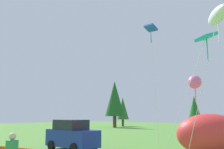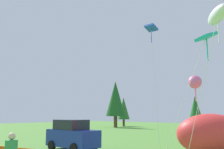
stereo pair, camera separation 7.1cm
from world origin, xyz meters
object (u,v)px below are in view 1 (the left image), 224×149
Objects in this scene: kite_white_ghost at (218,16)px; kite_blue_box at (151,30)px; kite_teal_diamond at (206,39)px; kite_pink_octopus at (195,82)px; parked_car at (72,135)px.

kite_blue_box is at bearing 139.85° from kite_white_ghost.
kite_blue_box is 8.51m from kite_teal_diamond.
kite_white_ghost is 1.99m from kite_teal_diamond.
kite_pink_octopus is at bearing 123.22° from kite_white_ghost.
kite_blue_box is 1.95× the size of kite_pink_octopus.
parked_car is 12.16m from kite_white_ghost.
kite_teal_diamond reaches higher than kite_pink_octopus.
kite_white_ghost is 10.13m from kite_blue_box.
parked_car is 0.79× the size of kite_pink_octopus.
kite_teal_diamond is at bearing -36.91° from kite_blue_box.
kite_white_ghost is (10.62, -0.53, 5.89)m from parked_car.
kite_teal_diamond reaches higher than parked_car.
kite_blue_box reaches higher than kite_pink_octopus.
kite_pink_octopus is (7.21, 4.69, 3.65)m from parked_car.
kite_white_ghost is at bearing -40.15° from kite_blue_box.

